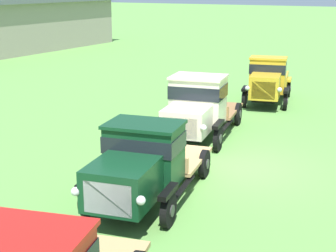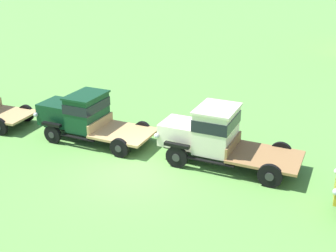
# 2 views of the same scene
# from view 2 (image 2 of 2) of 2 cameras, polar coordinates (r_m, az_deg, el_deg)

# --- Properties ---
(ground_plane) EXTENTS (240.00, 240.00, 0.00)m
(ground_plane) POSITION_cam_2_polar(r_m,az_deg,el_deg) (15.80, -4.54, -6.14)
(ground_plane) COLOR #5B9342
(vintage_truck_second_in_line) EXTENTS (5.48, 2.93, 2.05)m
(vintage_truck_second_in_line) POSITION_cam_2_polar(r_m,az_deg,el_deg) (18.45, -11.44, 1.49)
(vintage_truck_second_in_line) COLOR black
(vintage_truck_second_in_line) RESTS_ON ground
(vintage_truck_midrow_center) EXTENTS (5.68, 3.00, 2.26)m
(vintage_truck_midrow_center) POSITION_cam_2_polar(r_m,az_deg,el_deg) (16.04, 6.10, -1.00)
(vintage_truck_midrow_center) COLOR black
(vintage_truck_midrow_center) RESTS_ON ground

